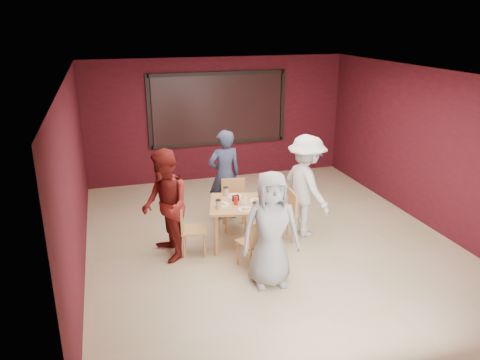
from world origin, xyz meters
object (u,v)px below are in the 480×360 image
object	(u,v)px
chair_front	(255,240)
diner_front	(271,229)
diner_back	(224,175)
diner_right	(306,186)
chair_back	(234,201)
chair_right	(286,213)
chair_left	(190,227)
diner_left	(165,206)
dining_table	(240,208)

from	to	relation	value
chair_front	diner_front	distance (m)	0.60
diner_back	diner_right	bearing A→B (deg)	131.61
chair_back	chair_right	size ratio (longest dim) A/B	1.03
chair_front	chair_back	xyz separation A→B (m)	(0.09, 1.53, 0.04)
chair_left	chair_front	bearing A→B (deg)	-40.79
diner_left	chair_back	bearing A→B (deg)	114.06
chair_left	diner_left	world-z (taller)	diner_left
dining_table	diner_back	world-z (taller)	diner_back
chair_front	diner_left	world-z (taller)	diner_left
dining_table	chair_front	xyz separation A→B (m)	(0.01, -0.81, -0.20)
diner_left	diner_front	bearing A→B (deg)	40.43
diner_left	diner_right	size ratio (longest dim) A/B	0.99
dining_table	chair_front	size ratio (longest dim) A/B	1.44
chair_right	diner_back	bearing A→B (deg)	122.40
diner_left	diner_back	bearing A→B (deg)	126.98
chair_front	chair_back	bearing A→B (deg)	86.46
chair_back	diner_front	distance (m)	2.01
dining_table	diner_left	distance (m)	1.24
diner_back	diner_right	distance (m)	1.57
diner_front	diner_back	xyz separation A→B (m)	(-0.03, 2.41, 0.02)
chair_front	chair_right	xyz separation A→B (m)	(0.79, 0.77, 0.03)
chair_right	diner_right	world-z (taller)	diner_right
chair_front	chair_right	size ratio (longest dim) A/B	0.94
diner_back	diner_right	size ratio (longest dim) A/B	0.96
chair_left	diner_right	world-z (taller)	diner_right
chair_front	diner_back	bearing A→B (deg)	88.98
diner_back	diner_right	xyz separation A→B (m)	(1.16, -1.05, 0.03)
diner_front	diner_right	distance (m)	1.77
diner_front	diner_left	size ratio (longest dim) A/B	0.95
chair_left	chair_right	size ratio (longest dim) A/B	0.96
dining_table	chair_front	distance (m)	0.83
chair_front	chair_right	distance (m)	1.10
chair_front	diner_left	bearing A→B (deg)	150.02
chair_front	chair_back	world-z (taller)	chair_back
chair_left	diner_back	bearing A→B (deg)	53.60
diner_back	diner_left	size ratio (longest dim) A/B	0.97
dining_table	diner_back	xyz separation A→B (m)	(0.04, 1.15, 0.20)
dining_table	chair_front	bearing A→B (deg)	-89.35
diner_front	diner_right	world-z (taller)	diner_right
chair_back	diner_left	world-z (taller)	diner_left
chair_right	diner_back	xyz separation A→B (m)	(-0.75, 1.19, 0.37)
chair_right	diner_left	bearing A→B (deg)	-178.33
chair_right	diner_back	distance (m)	1.45
chair_front	diner_right	distance (m)	1.56
chair_front	chair_left	distance (m)	1.14
dining_table	diner_back	size ratio (longest dim) A/B	0.68
dining_table	diner_left	world-z (taller)	diner_left
diner_left	diner_right	world-z (taller)	diner_right
chair_back	chair_left	bearing A→B (deg)	-140.60
chair_front	diner_right	size ratio (longest dim) A/B	0.46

